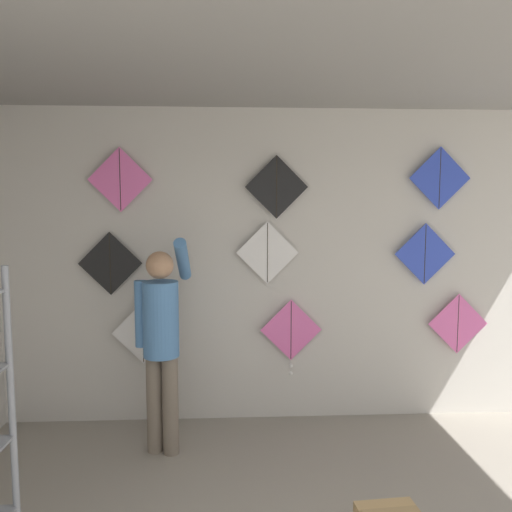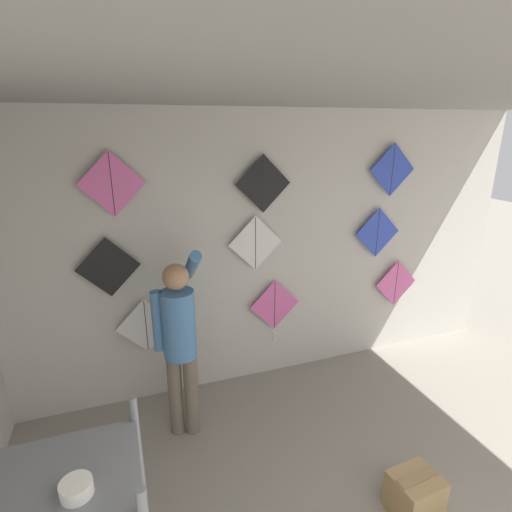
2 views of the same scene
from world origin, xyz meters
name	(u,v)px [view 1 (image 1 of 2)]	position (x,y,z in m)	size (l,w,h in m)	color
back_panel	(284,267)	(0.00, 3.52, 1.40)	(5.82, 0.06, 2.80)	beige
ceiling_slab	(321,38)	(0.00, 1.75, 2.82)	(5.82, 4.29, 0.04)	gray
shopkeeper	(161,333)	(-1.02, 2.89, 0.96)	(0.42, 0.54, 1.71)	#726656
kite_0	(143,333)	(-1.26, 3.43, 0.82)	(0.55, 0.01, 0.55)	white
kite_1	(291,333)	(0.06, 3.43, 0.81)	(0.55, 0.04, 0.69)	pink
kite_2	(458,324)	(1.59, 3.43, 0.87)	(0.55, 0.01, 0.55)	pink
kite_3	(110,264)	(-1.53, 3.43, 1.45)	(0.55, 0.01, 0.55)	black
kite_4	(267,253)	(-0.16, 3.43, 1.54)	(0.55, 0.01, 0.55)	white
kite_5	(425,254)	(1.26, 3.43, 1.52)	(0.55, 0.01, 0.55)	blue
kite_6	(120,180)	(-1.43, 3.43, 2.17)	(0.55, 0.01, 0.55)	pink
kite_7	(277,187)	(-0.08, 3.43, 2.11)	(0.55, 0.01, 0.55)	black
kite_8	(440,178)	(1.37, 3.43, 2.19)	(0.55, 0.01, 0.55)	blue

